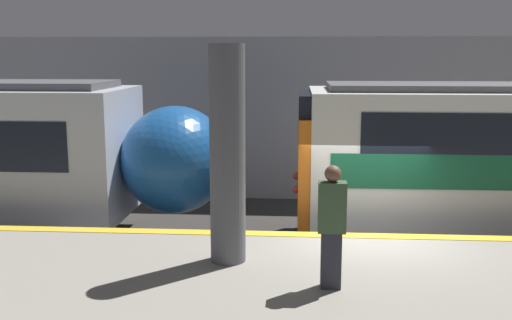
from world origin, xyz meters
name	(u,v)px	position (x,y,z in m)	size (l,w,h in m)	color
ground_plane	(367,289)	(0.00, 0.00, 0.00)	(120.00, 120.00, 0.00)	#33302D
station_rear_barrier	(343,120)	(0.00, 6.89, 2.37)	(50.00, 0.15, 4.74)	#939399
support_pillar_near	(227,155)	(-2.37, -1.58, 2.73)	(0.55, 0.55, 3.35)	#56565B
person_walking	(332,224)	(-0.82, -2.58, 1.97)	(0.38, 0.24, 1.73)	#2D2D38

